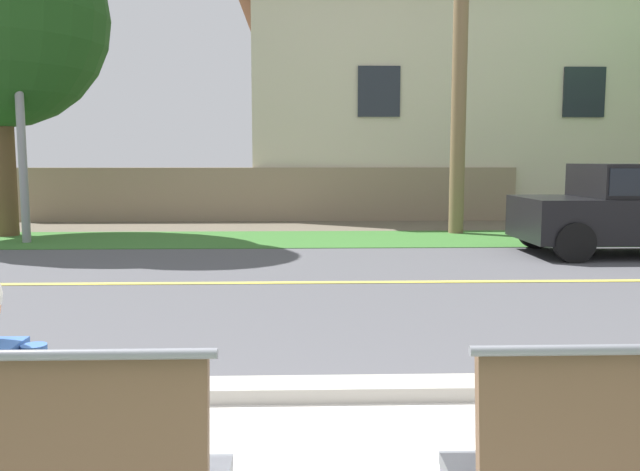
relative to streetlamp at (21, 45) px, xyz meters
The scene contains 8 objects.
ground_plane 7.28m from the streetlamp, 29.19° to the right, with size 140.00×140.00×0.00m, color #665B4C.
curb_edge 10.90m from the streetlamp, 57.96° to the right, with size 44.00×0.30×0.11m, color #ADA89E.
street_asphalt 8.02m from the streetlamp, 39.84° to the right, with size 52.00×8.00×0.01m, color #515156.
road_centre_line 8.02m from the streetlamp, 39.84° to the right, with size 48.00×0.14×0.01m, color #E0CC4C.
far_verge_grass 6.62m from the streetlamp, ahead, with size 48.00×2.80×0.02m, color #38702D.
streetlamp is the anchor object (origin of this frame).
garden_wall 6.93m from the streetlamp, 43.62° to the left, with size 13.00×0.36×1.40m, color gray.
house_across_street 12.55m from the streetlamp, 36.60° to the left, with size 12.96×6.91×6.72m.
Camera 1 is at (-0.15, -1.95, 1.62)m, focal length 36.77 mm.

